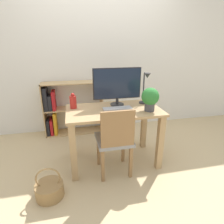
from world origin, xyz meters
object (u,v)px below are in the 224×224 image
Objects in this scene: potted_plant at (150,98)px; bookshelf at (63,110)px; basket at (50,189)px; chair at (115,139)px; vase at (73,102)px; monitor at (117,85)px; desk_lamp at (145,85)px; keyboard at (117,108)px.

bookshelf is at bearing 132.81° from potted_plant.
potted_plant reaches higher than basket.
potted_plant is at bearing 23.67° from chair.
vase is 0.92m from potted_plant.
desk_lamp is (0.35, -0.06, -0.01)m from monitor.
vase reaches higher than basket.
vase is 0.99m from basket.
vase reaches higher than keyboard.
potted_plant is (-0.03, -0.24, -0.09)m from desk_lamp.
desk_lamp is at bearing 14.52° from keyboard.
keyboard is at bearing 80.04° from chair.
monitor reaches higher than bookshelf.
desk_lamp is 1.51m from bookshelf.
monitor is 0.58m from vase.
basket is at bearing -94.76° from bookshelf.
vase is at bearing -78.13° from bookshelf.
keyboard is at bearing -165.48° from desk_lamp.
keyboard is at bearing -15.59° from vase.
chair is 1.39m from bookshelf.
vase is at bearing 162.09° from potted_plant.
chair is (-0.44, -0.11, -0.43)m from potted_plant.
desk_lamp is 0.48× the size of chair.
basket is at bearing -154.75° from chair.
vase reaches higher than bookshelf.
bookshelf is 1.50m from basket.
monitor is 0.45m from potted_plant.
monitor is 0.62× the size of bookshelf.
monitor is at bearing 35.97° from basket.
basket is (-1.20, -0.56, -0.90)m from desk_lamp.
bookshelf is at bearing 125.30° from chair.
bookshelf reaches higher than keyboard.
keyboard is 1.25m from bookshelf.
potted_plant is at bearing -21.20° from keyboard.
vase is 0.20× the size of bookshelf.
desk_lamp is at bearing -9.55° from monitor.
basket is (-1.17, -0.32, -0.80)m from potted_plant.
keyboard is (-0.03, -0.16, -0.26)m from monitor.
monitor reaches higher than vase.
bookshelf is (-0.18, 0.85, -0.38)m from vase.
vase is 0.56× the size of basket.
keyboard is 0.36× the size of bookshelf.
chair is at bearing -165.56° from potted_plant.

